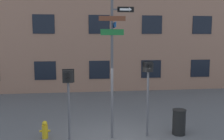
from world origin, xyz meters
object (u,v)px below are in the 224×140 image
(pedestrian_signal_right, at_px, (148,80))
(trash_bin, at_px, (179,122))
(fire_hydrant, at_px, (45,130))
(street_sign_pole, at_px, (113,57))
(pedestrian_signal_left, at_px, (68,85))

(pedestrian_signal_right, xyz_separation_m, trash_bin, (1.20, 0.03, -1.60))
(fire_hydrant, distance_m, trash_bin, 4.83)
(fire_hydrant, xyz_separation_m, trash_bin, (4.82, -0.22, 0.17))
(fire_hydrant, height_order, trash_bin, trash_bin)
(street_sign_pole, relative_size, pedestrian_signal_right, 1.78)
(street_sign_pole, relative_size, fire_hydrant, 7.60)
(pedestrian_signal_left, relative_size, pedestrian_signal_right, 0.92)
(pedestrian_signal_right, distance_m, fire_hydrant, 4.04)
(pedestrian_signal_right, bearing_deg, fire_hydrant, 176.15)
(pedestrian_signal_right, distance_m, trash_bin, 2.00)
(fire_hydrant, bearing_deg, trash_bin, -2.60)
(fire_hydrant, bearing_deg, pedestrian_signal_left, -22.96)
(street_sign_pole, distance_m, pedestrian_signal_right, 1.46)
(pedestrian_signal_right, relative_size, fire_hydrant, 4.28)
(pedestrian_signal_left, distance_m, pedestrian_signal_right, 2.76)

